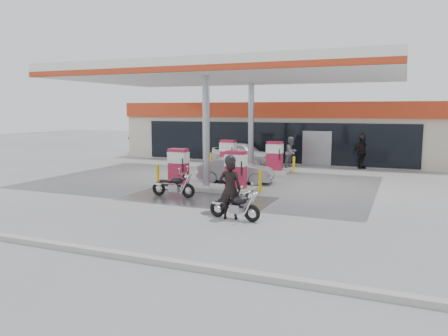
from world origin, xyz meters
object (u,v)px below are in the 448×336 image
(hatchback_silver, at_px, (236,170))
(parked_car_right, at_px, (437,159))
(pump_island_near, at_px, (206,174))
(biker_walking, at_px, (361,152))
(biker_main, at_px, (230,189))
(parked_car_left, at_px, (155,146))
(main_motorcycle, at_px, (235,207))
(attendant, at_px, (291,152))
(pump_island_far, at_px, (251,159))
(sedan_white, at_px, (243,153))
(parked_motorcycle, at_px, (174,186))

(hatchback_silver, bearing_deg, parked_car_right, -52.87)
(pump_island_near, distance_m, biker_walking, 11.33)
(hatchback_silver, bearing_deg, biker_walking, -43.16)
(biker_main, bearing_deg, pump_island_near, -71.58)
(hatchback_silver, distance_m, parked_car_left, 14.40)
(main_motorcycle, bearing_deg, pump_island_near, 132.81)
(parked_car_right, bearing_deg, biker_walking, 133.32)
(attendant, xyz_separation_m, parked_car_right, (8.29, 3.20, -0.40))
(hatchback_silver, bearing_deg, parked_car_left, 38.01)
(pump_island_far, relative_size, main_motorcycle, 2.79)
(hatchback_silver, distance_m, parked_car_right, 13.57)
(pump_island_near, xyz_separation_m, biker_walking, (5.69, 9.80, 0.28))
(hatchback_silver, xyz_separation_m, parked_car_left, (-10.55, 9.80, 0.08))
(parked_car_right, bearing_deg, pump_island_near, 156.33)
(pump_island_near, distance_m, attendant, 8.96)
(pump_island_far, bearing_deg, pump_island_near, -90.00)
(pump_island_near, height_order, attendant, attendant)
(pump_island_near, height_order, parked_car_right, pump_island_near)
(pump_island_near, bearing_deg, parked_car_left, 129.81)
(biker_main, height_order, sedan_white, biker_main)
(main_motorcycle, xyz_separation_m, hatchback_silver, (-2.56, 6.69, 0.18))
(pump_island_far, bearing_deg, biker_walking, 33.75)
(biker_main, bearing_deg, biker_walking, -115.73)
(biker_main, distance_m, parked_car_left, 20.93)
(pump_island_near, distance_m, pump_island_far, 6.00)
(pump_island_far, distance_m, parked_car_right, 11.61)
(main_motorcycle, height_order, attendant, attendant)
(biker_walking, bearing_deg, parked_motorcycle, -159.04)
(pump_island_near, xyz_separation_m, main_motorcycle, (3.10, -4.49, -0.29))
(biker_main, bearing_deg, pump_island_far, -89.16)
(pump_island_far, xyz_separation_m, parked_car_left, (-10.00, 6.00, -0.03))
(attendant, relative_size, parked_car_right, 0.48)
(sedan_white, bearing_deg, attendant, -86.76)
(pump_island_near, distance_m, parked_car_left, 15.62)
(pump_island_near, height_order, main_motorcycle, pump_island_near)
(main_motorcycle, relative_size, parked_car_right, 0.47)
(parked_motorcycle, distance_m, parked_car_right, 17.47)
(main_motorcycle, bearing_deg, parked_motorcycle, 153.62)
(parked_car_left, xyz_separation_m, parked_car_right, (19.94, 0.00, -0.14))
(main_motorcycle, distance_m, parked_car_left, 21.06)
(parked_motorcycle, xyz_separation_m, biker_walking, (6.23, 11.78, 0.55))
(pump_island_near, height_order, biker_walking, biker_walking)
(sedan_white, xyz_separation_m, hatchback_silver, (2.19, -7.00, -0.12))
(hatchback_silver, relative_size, biker_walking, 1.86)
(main_motorcycle, height_order, hatchback_silver, hatchback_silver)
(hatchback_silver, height_order, biker_walking, biker_walking)
(biker_walking, bearing_deg, hatchback_silver, -165.23)
(main_motorcycle, relative_size, sedan_white, 0.44)
(pump_island_far, relative_size, attendant, 2.74)
(pump_island_far, height_order, attendant, attendant)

